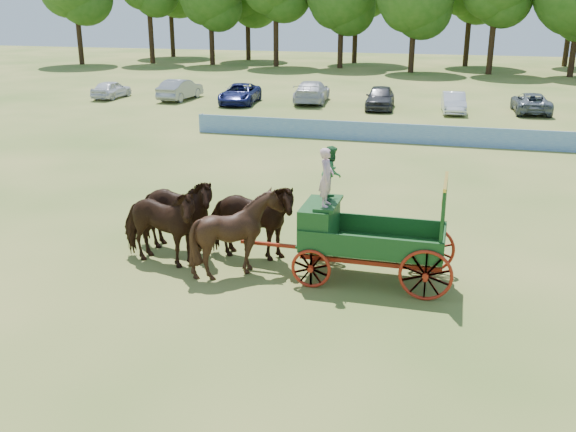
# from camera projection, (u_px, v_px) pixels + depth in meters

# --- Properties ---
(ground) EXTENTS (160.00, 160.00, 0.00)m
(ground) POSITION_uv_depth(u_px,v_px,m) (419.00, 280.00, 17.77)
(ground) COLOR #A29049
(ground) RESTS_ON ground
(horse_lead_left) EXTENTS (3.02, 1.73, 2.41)m
(horse_lead_left) POSITION_uv_depth(u_px,v_px,m) (159.00, 226.00, 18.41)
(horse_lead_left) COLOR #321C0E
(horse_lead_left) RESTS_ON ground
(horse_lead_right) EXTENTS (2.92, 1.45, 2.41)m
(horse_lead_right) POSITION_uv_depth(u_px,v_px,m) (175.00, 214.00, 19.42)
(horse_lead_right) COLOR #321C0E
(horse_lead_right) RESTS_ON ground
(horse_wheel_left) EXTENTS (2.29, 2.06, 2.41)m
(horse_wheel_left) POSITION_uv_depth(u_px,v_px,m) (238.00, 233.00, 17.82)
(horse_wheel_left) COLOR #321C0E
(horse_wheel_left) RESTS_ON ground
(horse_wheel_right) EXTENTS (2.88, 1.35, 2.41)m
(horse_wheel_right) POSITION_uv_depth(u_px,v_px,m) (250.00, 221.00, 18.83)
(horse_wheel_right) COLOR #321C0E
(horse_wheel_right) RESTS_ON ground
(farm_dray) EXTENTS (6.00, 2.00, 3.72)m
(farm_dray) POSITION_uv_depth(u_px,v_px,m) (347.00, 222.00, 17.48)
(farm_dray) COLOR #AA1D11
(farm_dray) RESTS_ON ground
(sponsor_banner) EXTENTS (26.00, 0.08, 1.05)m
(sponsor_banner) POSITION_uv_depth(u_px,v_px,m) (425.00, 135.00, 34.32)
(sponsor_banner) COLOR #205DB1
(sponsor_banner) RESTS_ON ground
(parked_cars) EXTENTS (43.40, 7.59, 1.64)m
(parked_cars) POSITION_uv_depth(u_px,v_px,m) (376.00, 97.00, 46.11)
(parked_cars) COLOR silver
(parked_cars) RESTS_ON ground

